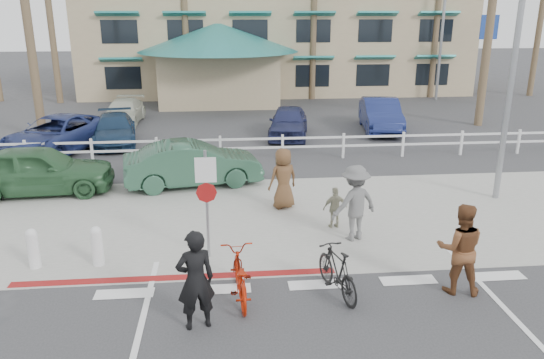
{
  "coord_description": "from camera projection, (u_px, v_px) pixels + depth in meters",
  "views": [
    {
      "loc": [
        -1.89,
        -9.28,
        5.57
      ],
      "look_at": [
        -0.69,
        3.36,
        1.5
      ],
      "focal_mm": 35.0,
      "sensor_mm": 36.0,
      "label": 1
    }
  ],
  "objects": [
    {
      "name": "bollard_1",
      "position": [
        33.0,
        248.0,
        11.86
      ],
      "size": [
        0.26,
        0.26,
        0.95
      ],
      "primitive_type": null,
      "color": "silver",
      "rests_on": "ground"
    },
    {
      "name": "streetlight_1",
      "position": [
        443.0,
        24.0,
        33.06
      ],
      "size": [
        0.6,
        2.0,
        9.5
      ],
      "primitive_type": null,
      "color": "gray",
      "rests_on": "ground"
    },
    {
      "name": "car_white_sedan",
      "position": [
        193.0,
        164.0,
        17.43
      ],
      "size": [
        4.67,
        2.32,
        1.47
      ],
      "primitive_type": "imported",
      "rotation": [
        0.0,
        0.0,
        1.75
      ],
      "color": "#274C39",
      "rests_on": "ground"
    },
    {
      "name": "streetlight_0",
      "position": [
        516.0,
        49.0,
        15.1
      ],
      "size": [
        0.6,
        2.0,
        9.0
      ],
      "primitive_type": null,
      "color": "gray",
      "rests_on": "ground"
    },
    {
      "name": "rail_fence",
      "position": [
        285.0,
        147.0,
        20.52
      ],
      "size": [
        29.4,
        0.16,
        1.0
      ],
      "primitive_type": null,
      "color": "silver",
      "rests_on": "ground"
    },
    {
      "name": "bollard_0",
      "position": [
        97.0,
        246.0,
        11.99
      ],
      "size": [
        0.26,
        0.26,
        0.95
      ],
      "primitive_type": null,
      "color": "silver",
      "rests_on": "ground"
    },
    {
      "name": "lot_car_2",
      "position": [
        288.0,
        122.0,
        24.09
      ],
      "size": [
        2.37,
        4.36,
        1.41
      ],
      "primitive_type": "imported",
      "rotation": [
        0.0,
        0.0,
        -0.18
      ],
      "color": "navy",
      "rests_on": "ground"
    },
    {
      "name": "lot_car_4",
      "position": [
        124.0,
        112.0,
        27.03
      ],
      "size": [
        1.86,
        4.25,
        1.22
      ],
      "primitive_type": "imported",
      "rotation": [
        0.0,
        0.0,
        -0.04
      ],
      "color": "beige",
      "rests_on": "ground"
    },
    {
      "name": "parking_lot",
      "position": [
        259.0,
        121.0,
        27.73
      ],
      "size": [
        50.0,
        16.0,
        0.01
      ],
      "primitive_type": "cube",
      "color": "#333335",
      "rests_on": "ground"
    },
    {
      "name": "cross_street",
      "position": [
        278.0,
        175.0,
        18.73
      ],
      "size": [
        40.0,
        5.0,
        0.01
      ],
      "primitive_type": "cube",
      "color": "#333335",
      "rests_on": "ground"
    },
    {
      "name": "bike_black",
      "position": [
        337.0,
        271.0,
        10.73
      ],
      "size": [
        0.9,
        1.8,
        1.04
      ],
      "primitive_type": "imported",
      "rotation": [
        0.0,
        0.0,
        3.39
      ],
      "color": "black",
      "rests_on": "ground"
    },
    {
      "name": "bike_red",
      "position": [
        239.0,
        276.0,
        10.59
      ],
      "size": [
        0.78,
        1.92,
        0.99
      ],
      "primitive_type": "imported",
      "rotation": [
        0.0,
        0.0,
        3.21
      ],
      "color": "#971804",
      "rests_on": "ground"
    },
    {
      "name": "pedestrian_child",
      "position": [
        335.0,
        208.0,
        14.04
      ],
      "size": [
        0.7,
        0.36,
        1.14
      ],
      "primitive_type": "imported",
      "rotation": [
        0.0,
        0.0,
        3.27
      ],
      "color": "gray",
      "rests_on": "ground"
    },
    {
      "name": "lot_car_0",
      "position": [
        57.0,
        135.0,
        21.54
      ],
      "size": [
        4.16,
        5.82,
        1.47
      ],
      "primitive_type": "imported",
      "rotation": [
        0.0,
        0.0,
        -0.36
      ],
      "color": "navy",
      "rests_on": "ground"
    },
    {
      "name": "rider_red",
      "position": [
        195.0,
        280.0,
        9.47
      ],
      "size": [
        0.8,
        0.63,
        1.92
      ],
      "primitive_type": "imported",
      "rotation": [
        0.0,
        0.0,
        3.41
      ],
      "color": "black",
      "rests_on": "ground"
    },
    {
      "name": "sign_post",
      "position": [
        207.0,
        199.0,
        12.11
      ],
      "size": [
        0.5,
        0.1,
        2.9
      ],
      "primitive_type": null,
      "color": "gray",
      "rests_on": "ground"
    },
    {
      "name": "curb_red",
      "position": [
        176.0,
        278.0,
        11.54
      ],
      "size": [
        7.0,
        0.25,
        0.02
      ],
      "primitive_type": "cube",
      "color": "maroon",
      "rests_on": "ground"
    },
    {
      "name": "info_sign",
      "position": [
        485.0,
        58.0,
        31.94
      ],
      "size": [
        1.2,
        0.16,
        5.6
      ],
      "primitive_type": null,
      "color": "navy",
      "rests_on": "ground"
    },
    {
      "name": "building",
      "position": [
        273.0,
        9.0,
        38.51
      ],
      "size": [
        28.0,
        16.0,
        11.3
      ],
      "primitive_type": null,
      "color": "tan",
      "rests_on": "ground"
    },
    {
      "name": "ground",
      "position": [
        322.0,
        300.0,
        10.67
      ],
      "size": [
        140.0,
        140.0,
        0.0
      ],
      "primitive_type": "plane",
      "color": "#333335"
    },
    {
      "name": "pedestrian_b",
      "position": [
        283.0,
        179.0,
        15.39
      ],
      "size": [
        1.03,
        0.86,
        1.8
      ],
      "primitive_type": "imported",
      "rotation": [
        0.0,
        0.0,
        3.52
      ],
      "color": "brown",
      "rests_on": "ground"
    },
    {
      "name": "sidewalk_plaza",
      "position": [
        292.0,
        217.0,
        14.94
      ],
      "size": [
        22.0,
        7.0,
        0.01
      ],
      "primitive_type": "cube",
      "color": "gray",
      "rests_on": "ground"
    },
    {
      "name": "car_red_compact",
      "position": [
        38.0,
        170.0,
        16.64
      ],
      "size": [
        4.69,
        2.15,
        1.56
      ],
      "primitive_type": "imported",
      "rotation": [
        0.0,
        0.0,
        1.64
      ],
      "color": "#2E5B35",
      "rests_on": "ground"
    },
    {
      "name": "pedestrian_a",
      "position": [
        355.0,
        203.0,
        13.21
      ],
      "size": [
        1.44,
        1.14,
        1.95
      ],
      "primitive_type": "imported",
      "rotation": [
        0.0,
        0.0,
        3.53
      ],
      "color": "#5F5F5F",
      "rests_on": "ground"
    },
    {
      "name": "rider_black",
      "position": [
        460.0,
        249.0,
        10.72
      ],
      "size": [
        1.09,
        0.95,
        1.93
      ],
      "primitive_type": "imported",
      "rotation": [
        0.0,
        0.0,
        2.88
      ],
      "color": "brown",
      "rests_on": "ground"
    },
    {
      "name": "lot_car_3",
      "position": [
        381.0,
        115.0,
        25.35
      ],
      "size": [
        2.28,
        4.86,
        1.54
      ],
      "primitive_type": "imported",
      "rotation": [
        0.0,
        0.0,
        -0.14
      ],
      "color": "navy",
      "rests_on": "ground"
    },
    {
      "name": "lot_car_1",
      "position": [
        114.0,
        129.0,
        22.99
      ],
      "size": [
        2.39,
        4.53,
        1.25
      ],
      "primitive_type": "imported",
      "rotation": [
        0.0,
        0.0,
        0.15
      ],
      "color": "#172E4B",
      "rests_on": "ground"
    }
  ]
}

